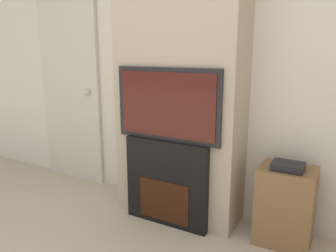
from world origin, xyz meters
The scene contains 6 objects.
wall_back centered at (0.00, 2.03, 1.35)m, with size 6.00×0.06×2.70m.
chimney_breast centered at (0.00, 1.80, 1.35)m, with size 1.08×0.40×2.70m.
fireplace centered at (0.00, 1.60, 0.36)m, with size 0.74×0.15×0.73m.
television centered at (0.00, 1.59, 1.02)m, with size 0.91×0.07×0.58m.
media_stand centered at (0.91, 1.77, 0.31)m, with size 0.40×0.33×0.64m.
entry_door centered at (-1.45, 1.97, 1.05)m, with size 0.81×0.09×2.09m.
Camera 1 is at (1.26, -0.63, 1.43)m, focal length 35.00 mm.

